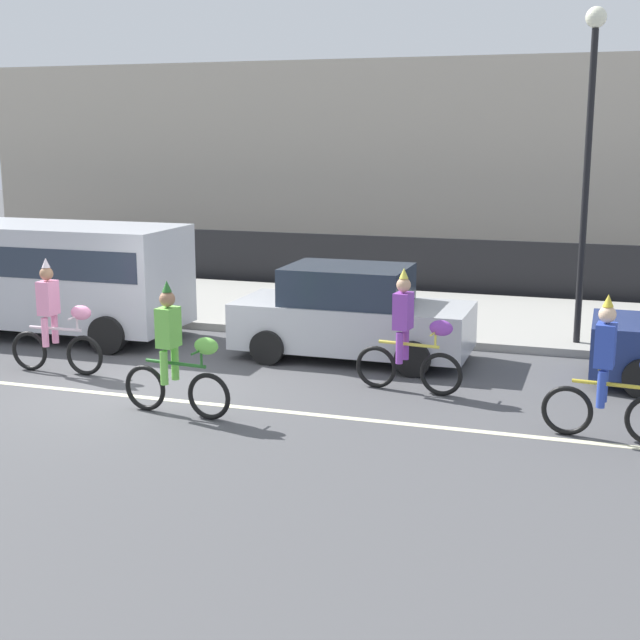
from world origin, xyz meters
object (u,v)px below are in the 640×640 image
(parked_car_silver, at_px, (351,315))
(street_lamp_post, at_px, (589,128))
(parade_cyclist_purple, at_px, (410,339))
(parked_van_silver, at_px, (59,271))
(parade_cyclist_cobalt, at_px, (612,378))
(parade_cyclist_lime, at_px, (176,357))
(parade_cyclist_pink, at_px, (56,323))

(parked_car_silver, bearing_deg, street_lamp_post, 26.10)
(parade_cyclist_purple, xyz_separation_m, street_lamp_post, (2.34, 3.57, 3.15))
(parade_cyclist_purple, height_order, parked_car_silver, parade_cyclist_purple)
(parked_van_silver, relative_size, parked_car_silver, 1.22)
(parked_car_silver, bearing_deg, parade_cyclist_cobalt, -35.24)
(parade_cyclist_cobalt, bearing_deg, parked_van_silver, 163.58)
(parade_cyclist_purple, bearing_deg, street_lamp_post, 56.77)
(parked_car_silver, bearing_deg, parked_van_silver, -179.32)
(parade_cyclist_lime, relative_size, parade_cyclist_cobalt, 1.00)
(parade_cyclist_pink, height_order, parked_van_silver, parked_van_silver)
(parade_cyclist_pink, bearing_deg, parked_van_silver, 122.47)
(parade_cyclist_lime, distance_m, parade_cyclist_purple, 3.57)
(parade_cyclist_purple, relative_size, parked_car_silver, 0.47)
(parade_cyclist_cobalt, relative_size, parked_van_silver, 0.38)
(parade_cyclist_purple, bearing_deg, parked_van_silver, 167.20)
(parade_cyclist_lime, bearing_deg, parade_cyclist_pink, 154.20)
(parade_cyclist_pink, bearing_deg, parked_car_silver, 29.42)
(parked_van_silver, xyz_separation_m, street_lamp_post, (9.63, 1.91, 2.71))
(street_lamp_post, bearing_deg, parade_cyclist_cobalt, -82.97)
(parade_cyclist_pink, xyz_separation_m, parade_cyclist_cobalt, (8.72, -0.63, 0.00))
(parked_car_silver, bearing_deg, parade_cyclist_lime, -110.28)
(parade_cyclist_cobalt, height_order, parked_van_silver, parked_van_silver)
(parade_cyclist_purple, distance_m, parade_cyclist_cobalt, 3.24)
(parade_cyclist_pink, xyz_separation_m, parked_car_silver, (4.35, 2.45, -0.06))
(parade_cyclist_pink, bearing_deg, parade_cyclist_purple, 7.18)
(parade_cyclist_cobalt, bearing_deg, street_lamp_post, 97.03)
(parade_cyclist_purple, height_order, street_lamp_post, street_lamp_post)
(parade_cyclist_pink, relative_size, parked_car_silver, 0.47)
(parade_cyclist_pink, distance_m, street_lamp_post, 9.70)
(parade_cyclist_pink, height_order, parade_cyclist_lime, same)
(parade_cyclist_pink, bearing_deg, parade_cyclist_cobalt, -4.15)
(parade_cyclist_cobalt, distance_m, street_lamp_post, 5.88)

